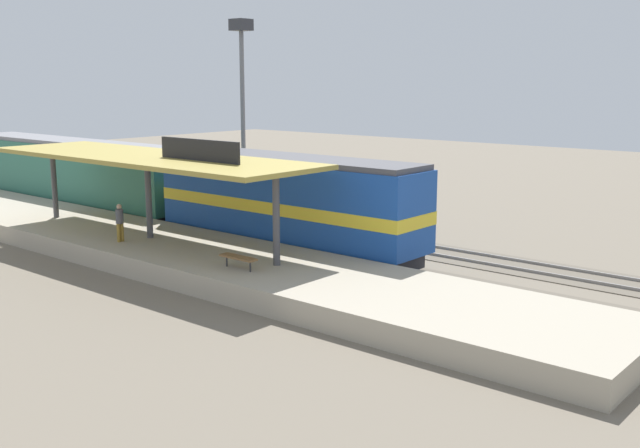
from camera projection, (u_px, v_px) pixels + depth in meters
ground_plane at (253, 234)px, 39.26m from camera, size 120.00×120.00×0.00m
track_near at (225, 240)px, 37.75m from camera, size 3.20×110.00×0.16m
track_far at (286, 226)px, 41.20m from camera, size 3.20×110.00×0.16m
platform at (151, 247)px, 34.22m from camera, size 6.00×44.00×0.90m
station_canopy at (148, 159)px, 33.37m from camera, size 5.20×18.00×4.70m
platform_bench at (238, 258)px, 28.38m from camera, size 0.44×1.70×0.50m
locomotive at (287, 203)px, 34.57m from camera, size 2.93×14.43×4.44m
passenger_carriage_single at (73, 174)px, 45.97m from camera, size 2.90×20.00×4.24m
freight_car at (268, 190)px, 41.68m from camera, size 2.80×12.00×3.54m
light_mast at (242, 74)px, 46.16m from camera, size 1.10×1.10×11.70m
person_waiting at (120, 221)px, 33.09m from camera, size 0.34×0.34×1.71m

